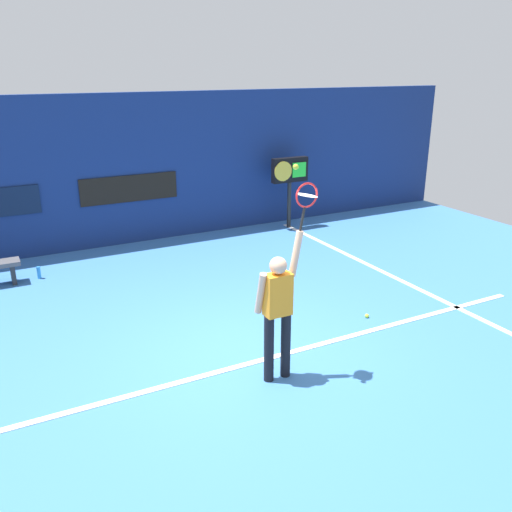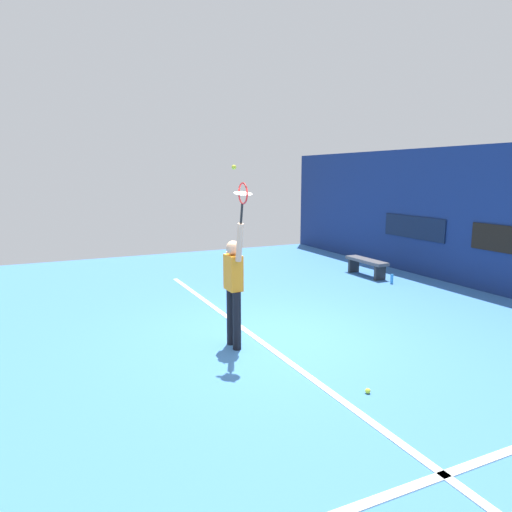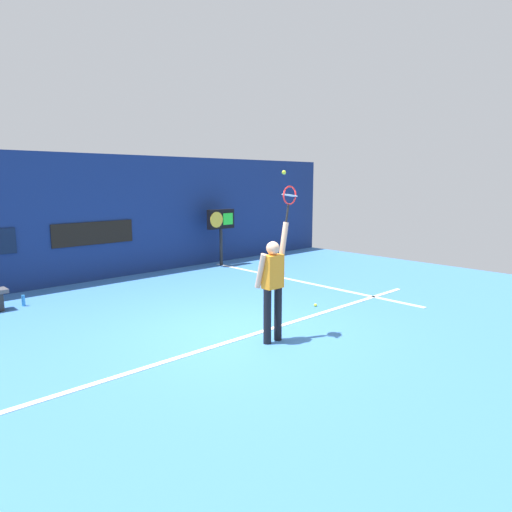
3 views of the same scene
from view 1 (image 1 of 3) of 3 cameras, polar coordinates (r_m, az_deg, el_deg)
The scene contains 11 objects.
ground_plane at distance 7.88m, azimuth -0.97°, elevation -10.30°, with size 18.00×18.00×0.00m, color #3870B2.
back_wall at distance 12.66m, azimuth -13.39°, elevation 8.74°, with size 18.00×0.20×3.35m, color navy.
sponsor_banner_center at distance 12.62m, azimuth -13.11°, elevation 6.89°, with size 2.20×0.03×0.60m, color black.
court_baseline at distance 7.68m, azimuth -0.14°, elevation -11.06°, with size 10.00×0.10×0.01m, color white.
court_sideline at distance 11.37m, azimuth 12.06°, elevation -1.10°, with size 0.10×7.00×0.01m, color white.
tennis_player at distance 6.89m, azimuth 2.29°, elevation -5.43°, with size 0.59×0.31×1.99m.
tennis_racket at distance 6.62m, azimuth 5.29°, elevation 6.07°, with size 0.37×0.27×0.62m.
tennis_ball at distance 6.39m, azimuth 4.18°, elevation 9.30°, with size 0.07×0.07×0.07m, color #CCE033.
scoreboard_clock at distance 13.57m, azimuth 3.55°, elevation 8.65°, with size 0.96×0.20×1.77m.
water_bottle at distance 11.29m, azimuth -21.80°, elevation -1.62°, with size 0.07×0.07×0.24m, color #338CD8.
spare_ball at distance 9.11m, azimuth 11.54°, elevation -6.15°, with size 0.07×0.07×0.07m, color #CCE033.
Camera 1 is at (-3.06, -6.12, 3.90)m, focal length 38.17 mm.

